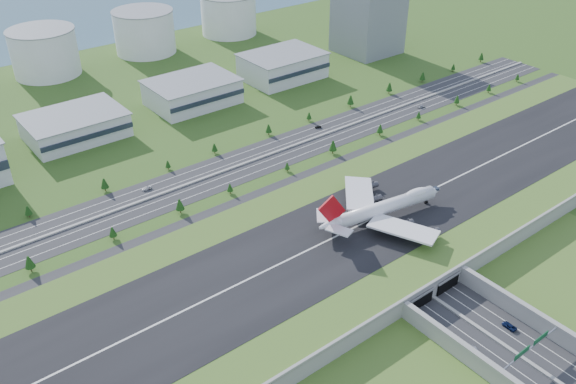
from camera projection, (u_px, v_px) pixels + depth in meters
ground at (352, 242)px, 290.87m from camera, size 1200.00×1200.00×0.00m
airfield_deck at (352, 235)px, 288.64m from camera, size 520.00×100.00×9.20m
underpass_road at (539, 362)px, 222.59m from camera, size 38.80×120.40×8.00m
sign_gantry_near at (531, 348)px, 223.66m from camera, size 38.70×0.70×9.80m
north_expressway at (240, 166)px, 354.36m from camera, size 560.00×36.00×0.12m
tree_row at (242, 157)px, 353.73m from camera, size 497.29×48.75×8.50m
hangar_mid_a at (75, 126)px, 382.46m from camera, size 58.00×42.00×15.00m
hangar_mid_b at (192, 92)px, 426.54m from camera, size 58.00×42.00×17.00m
hangar_mid_c at (283, 66)px, 468.00m from camera, size 58.00×42.00×19.00m
office_tower at (368, 20)px, 511.72m from camera, size 46.00×46.00×55.00m
fuel_tank_b at (45, 53)px, 470.54m from camera, size 50.00×50.00×35.00m
fuel_tank_c at (145, 32)px, 515.15m from camera, size 50.00×50.00×35.00m
fuel_tank_d at (229, 15)px, 559.76m from camera, size 50.00×50.00×35.00m
bay_water at (24, 18)px, 611.77m from camera, size 1200.00×260.00×0.06m
boeing_747 at (383, 208)px, 290.42m from camera, size 72.09×67.64×22.40m
car_0 at (475, 350)px, 231.30m from camera, size 3.31×4.92×1.56m
car_2 at (509, 326)px, 241.89m from camera, size 3.12×6.25×1.70m
car_5 at (318, 127)px, 396.61m from camera, size 4.56×2.87×1.42m
car_6 at (421, 107)px, 424.10m from camera, size 5.92×2.84×1.63m
car_7 at (147, 188)px, 331.18m from camera, size 5.71×2.54×1.63m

